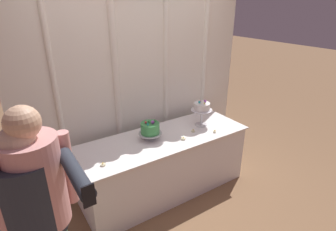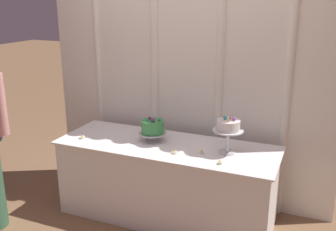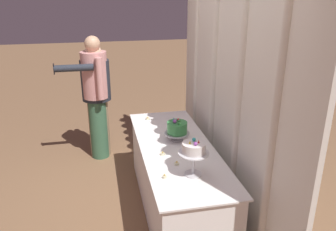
{
  "view_description": "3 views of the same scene",
  "coord_description": "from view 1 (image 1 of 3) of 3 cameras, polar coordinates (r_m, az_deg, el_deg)",
  "views": [
    {
      "loc": [
        -1.45,
        -2.18,
        2.16
      ],
      "look_at": [
        0.01,
        0.04,
        1.01
      ],
      "focal_mm": 28.91,
      "sensor_mm": 36.0,
      "label": 1
    },
    {
      "loc": [
        1.25,
        -2.87,
        1.99
      ],
      "look_at": [
        0.01,
        0.12,
        0.99
      ],
      "focal_mm": 41.27,
      "sensor_mm": 36.0,
      "label": 2
    },
    {
      "loc": [
        2.95,
        -0.61,
        2.2
      ],
      "look_at": [
        -0.1,
        0.04,
        1.02
      ],
      "focal_mm": 36.45,
      "sensor_mm": 36.0,
      "label": 3
    }
  ],
  "objects": [
    {
      "name": "guest_girl_blue_dress",
      "position": [
        2.03,
        -25.69,
        -20.3
      ],
      "size": [
        0.54,
        0.67,
        1.54
      ],
      "color": "#9E8966",
      "rests_on": "ground_plane"
    },
    {
      "name": "tealight_near_left",
      "position": [
        3.01,
        3.24,
        -4.91
      ],
      "size": [
        0.05,
        0.05,
        0.03
      ],
      "color": "beige",
      "rests_on": "cake_table"
    },
    {
      "name": "ground_plane",
      "position": [
        3.4,
        0.21,
        -16.13
      ],
      "size": [
        24.0,
        24.0,
        0.0
      ],
      "primitive_type": "plane",
      "color": "#846042"
    },
    {
      "name": "cake_display_nearright",
      "position": [
        3.28,
        7.14,
        1.55
      ],
      "size": [
        0.26,
        0.26,
        0.32
      ],
      "color": "silver",
      "rests_on": "cake_table"
    },
    {
      "name": "tealight_far_right",
      "position": [
        3.2,
        9.82,
        -3.37
      ],
      "size": [
        0.04,
        0.04,
        0.04
      ],
      "color": "beige",
      "rests_on": "cake_table"
    },
    {
      "name": "tealight_far_left",
      "position": [
        2.64,
        -13.52,
        -10.04
      ],
      "size": [
        0.05,
        0.05,
        0.03
      ],
      "color": "beige",
      "rests_on": "cake_table"
    },
    {
      "name": "guest_man_dark_suit",
      "position": [
        1.99,
        -24.69,
        -18.49
      ],
      "size": [
        0.48,
        0.41,
        1.64
      ],
      "color": "#3D6B4C",
      "rests_on": "ground_plane"
    },
    {
      "name": "cake_display_nearleft",
      "position": [
        2.97,
        -3.79,
        -2.84
      ],
      "size": [
        0.26,
        0.26,
        0.23
      ],
      "color": "#B2B2B7",
      "rests_on": "cake_table"
    },
    {
      "name": "draped_curtain",
      "position": [
        3.19,
        -5.54,
        11.72
      ],
      "size": [
        2.91,
        0.21,
        2.65
      ],
      "color": "white",
      "rests_on": "ground_plane"
    },
    {
      "name": "tealight_near_right",
      "position": [
        3.18,
        5.33,
        -3.29
      ],
      "size": [
        0.04,
        0.04,
        0.03
      ],
      "color": "beige",
      "rests_on": "cake_table"
    },
    {
      "name": "cake_table",
      "position": [
        3.25,
        -0.78,
        -10.22
      ],
      "size": [
        1.99,
        0.71,
        0.73
      ],
      "color": "white",
      "rests_on": "ground_plane"
    }
  ]
}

